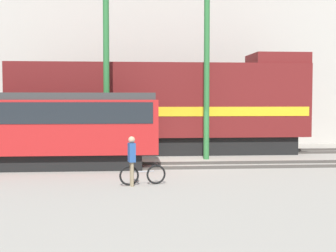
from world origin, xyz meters
The scene contains 10 objects.
ground_plane centered at (0.00, 0.00, 0.00)m, with size 120.00×120.00×0.00m, color gray.
track_near centered at (0.00, -1.20, 0.07)m, with size 60.00×1.50×0.14m.
track_far centered at (0.00, 4.07, 0.07)m, with size 60.00×1.51×0.14m.
building_backdrop centered at (0.00, 11.99, 5.32)m, with size 40.07×6.00×10.64m.
freight_locomotive centered at (-0.82, 4.07, 2.63)m, with size 16.36×3.04×5.61m.
streetcar centered at (-7.21, -1.20, 1.91)m, with size 11.56×2.54×3.33m.
bicycle centered at (-2.18, -5.49, 0.36)m, with size 1.68×0.52×0.77m.
person centered at (-2.57, -5.72, 1.08)m, with size 0.29×0.40×1.76m.
utility_pole_left centered at (-3.79, 1.44, 4.05)m, with size 0.30×0.30×8.11m.
utility_pole_center centered at (1.25, 1.44, 4.32)m, with size 0.29×0.29×8.64m.
Camera 1 is at (-2.63, -22.05, 3.05)m, focal length 50.00 mm.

